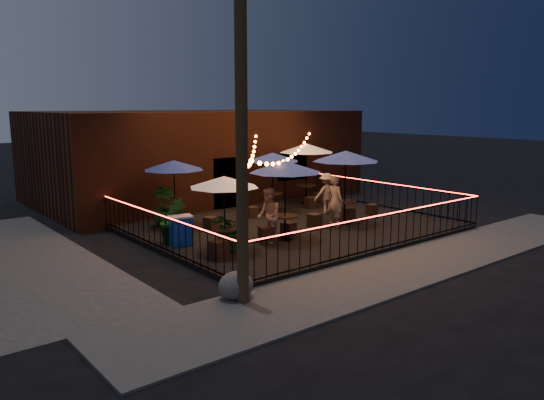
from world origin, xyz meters
The scene contains 35 objects.
ground centered at (0.00, 0.00, 0.00)m, with size 110.00×110.00×0.00m, color black.
patio centered at (0.00, 2.00, 0.07)m, with size 10.00×8.00×0.15m, color black.
sidewalk centered at (0.00, -3.25, 0.03)m, with size 18.00×2.50×0.05m, color #42403D.
brick_building centered at (1.00, 9.99, 2.00)m, with size 14.00×8.00×4.00m.
utility_pole centered at (-5.40, -2.60, 4.00)m, with size 0.26×0.26×8.00m, color #352715.
fence_front centered at (0.00, -2.00, 0.66)m, with size 10.00×0.04×1.04m.
fence_left centered at (-5.00, 2.00, 0.66)m, with size 0.04×8.00×1.04m.
fence_right centered at (5.00, 2.00, 0.66)m, with size 0.04×8.00×1.04m.
festoon_lights centered at (-1.01, 1.70, 2.52)m, with size 10.02×8.72×1.32m.
cafe_table_0 centered at (-3.68, 0.65, 2.14)m, with size 2.16×2.16×2.17m.
cafe_table_1 centered at (-3.19, 4.42, 2.23)m, with size 2.17×2.17×2.28m.
cafe_table_2 centered at (-1.46, 0.63, 2.39)m, with size 2.76×2.76×2.46m.
cafe_table_3 centered at (1.07, 4.37, 2.26)m, with size 2.76×2.76×2.31m.
cafe_table_4 centered at (1.67, 1.09, 2.49)m, with size 2.78×2.78×2.57m.
cafe_table_5 centered at (3.25, 4.80, 2.46)m, with size 2.90×2.90×2.53m.
bistro_chair_0 centered at (-4.20, 0.20, 0.40)m, with size 0.42×0.42×0.50m, color black.
bistro_chair_1 centered at (-2.11, 0.74, 0.39)m, with size 0.41×0.41×0.49m, color black.
bistro_chair_2 centered at (-3.61, 3.23, 0.36)m, with size 0.35×0.35×0.41m, color black.
bistro_chair_3 centered at (-2.50, 3.29, 0.36)m, with size 0.36×0.36×0.42m, color black.
bistro_chair_4 centered at (-1.12, 0.87, 0.38)m, with size 0.39×0.39×0.46m, color black.
bistro_chair_5 centered at (0.46, 1.34, 0.38)m, with size 0.39×0.39×0.46m, color black.
bistro_chair_6 centered at (-0.26, 3.92, 0.35)m, with size 0.34×0.34×0.41m, color black.
bistro_chair_7 centered at (0.65, 4.09, 0.37)m, with size 0.36×0.36×0.43m, color black.
bistro_chair_8 centered at (2.12, 1.31, 0.38)m, with size 0.40×0.40×0.47m, color black.
bistro_chair_9 centered at (3.59, 1.48, 0.35)m, with size 0.34×0.34×0.40m, color black.
bistro_chair_10 centered at (2.68, 3.91, 0.37)m, with size 0.38×0.38×0.45m, color black.
bistro_chair_11 centered at (3.67, 4.50, 0.38)m, with size 0.39×0.39×0.46m, color black.
patron_a centered at (1.15, 1.06, 1.02)m, with size 0.63×0.42×1.74m, color tan.
patron_b centered at (-2.05, 0.71, 0.99)m, with size 0.82×0.64×1.68m, color #CCAC87.
patron_c centered at (2.43, 2.76, 0.93)m, with size 1.00×0.58×1.55m, color tan.
potted_shrub_a centered at (-3.45, 0.75, 0.79)m, with size 1.15×1.00×1.28m, color #103A0C.
potted_shrub_b centered at (-4.32, 2.54, 0.85)m, with size 0.77×0.62×1.40m, color #133E11.
potted_shrub_c centered at (-3.47, 4.69, 0.83)m, with size 0.77×0.77×1.37m, color #123F13.
cooler centered at (-4.26, 2.13, 0.60)m, with size 0.78×0.64×0.89m.
boulder centered at (-5.39, -2.31, 0.33)m, with size 0.86×0.73×0.67m, color #464641.
Camera 1 is at (-11.80, -11.51, 4.26)m, focal length 35.00 mm.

